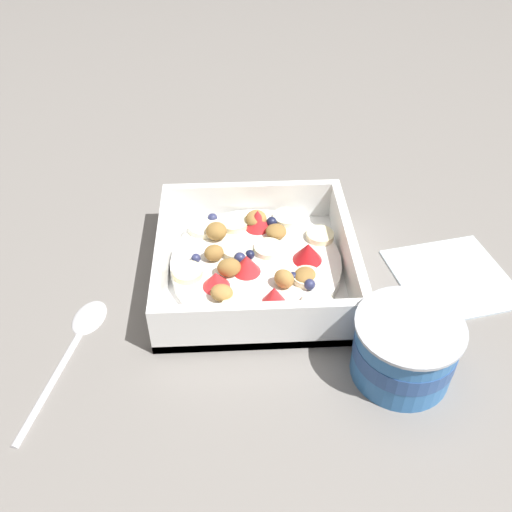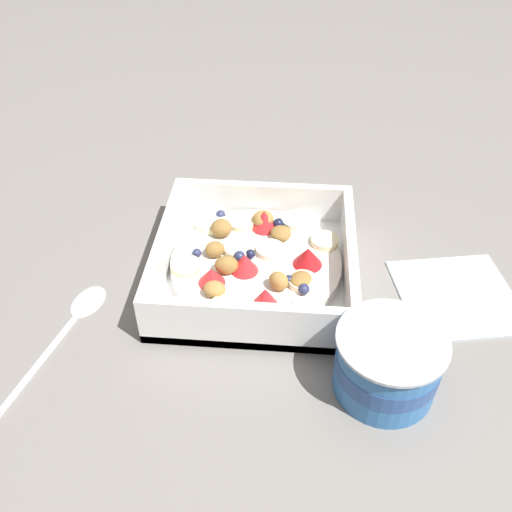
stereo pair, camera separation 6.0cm
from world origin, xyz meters
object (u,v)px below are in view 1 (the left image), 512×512
folded_napkin (452,277)px  spoon (77,334)px  fruit_bowl (256,263)px  yogurt_cup (405,349)px

folded_napkin → spoon: bearing=9.3°
fruit_bowl → spoon: (0.18, 0.08, -0.01)m
spoon → yogurt_cup: bearing=169.4°
spoon → folded_napkin: spoon is taller
spoon → yogurt_cup: yogurt_cup is taller
yogurt_cup → spoon: bearing=-10.6°
spoon → folded_napkin: (-0.39, -0.06, -0.00)m
spoon → folded_napkin: bearing=-170.7°
fruit_bowl → folded_napkin: size_ratio=1.73×
spoon → yogurt_cup: size_ratio=1.80×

